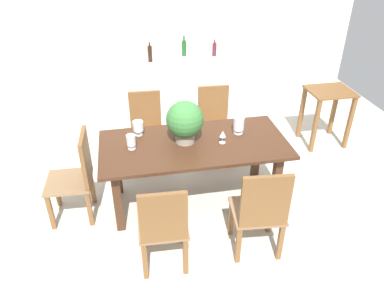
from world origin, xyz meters
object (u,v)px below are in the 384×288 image
(crystal_vase_left, at_px, (138,127))
(wine_glass, at_px, (223,134))
(chair_near_right, at_px, (261,210))
(chair_near_left, at_px, (163,225))
(crystal_vase_right, at_px, (239,124))
(crystal_vase_center_near, at_px, (131,141))
(wine_bottle_amber, at_px, (214,49))
(kitchen_counter, at_px, (174,90))
(chair_far_left, at_px, (146,126))
(wine_bottle_tall, at_px, (150,54))
(side_table, at_px, (327,105))
(dining_table, at_px, (194,151))
(chair_head_end, at_px, (78,173))
(flower_centerpiece, at_px, (185,121))
(wine_bottle_green, at_px, (184,48))
(chair_far_right, at_px, (214,120))

(crystal_vase_left, xyz_separation_m, wine_glass, (0.84, -0.33, -0.00))
(chair_near_right, bearing_deg, chair_near_left, 5.33)
(crystal_vase_right, bearing_deg, crystal_vase_center_near, -174.80)
(wine_glass, distance_m, wine_bottle_amber, 2.11)
(crystal_vase_center_near, bearing_deg, kitchen_counter, 70.23)
(chair_near_right, xyz_separation_m, wine_glass, (-0.14, 0.84, 0.31))
(chair_far_left, distance_m, wine_bottle_tall, 1.21)
(chair_near_left, bearing_deg, wine_glass, -128.67)
(crystal_vase_left, height_order, side_table, crystal_vase_left)
(dining_table, distance_m, chair_head_end, 1.21)
(crystal_vase_left, distance_m, side_table, 2.67)
(dining_table, xyz_separation_m, flower_centerpiece, (-0.08, 0.05, 0.35))
(crystal_vase_center_near, relative_size, wine_bottle_green, 0.53)
(wine_bottle_tall, xyz_separation_m, side_table, (2.28, -1.01, -0.53))
(chair_far_right, relative_size, crystal_vase_left, 5.84)
(crystal_vase_center_near, xyz_separation_m, wine_bottle_tall, (0.38, 1.91, 0.26))
(crystal_vase_left, relative_size, side_table, 0.20)
(chair_head_end, relative_size, chair_far_left, 1.02)
(chair_far_right, relative_size, wine_glass, 6.76)
(chair_far_left, distance_m, chair_near_right, 1.97)
(crystal_vase_right, xyz_separation_m, wine_bottle_green, (-0.25, 1.98, 0.25))
(chair_far_right, bearing_deg, chair_near_right, -87.42)
(crystal_vase_right, bearing_deg, wine_bottle_green, 97.17)
(crystal_vase_right, bearing_deg, dining_table, -167.25)
(wine_glass, bearing_deg, side_table, 29.12)
(chair_far_right, xyz_separation_m, wine_bottle_amber, (0.26, 1.11, 0.58))
(chair_head_end, distance_m, crystal_vase_left, 0.78)
(dining_table, xyz_separation_m, wine_bottle_green, (0.26, 2.10, 0.46))
(flower_centerpiece, bearing_deg, crystal_vase_left, 153.72)
(crystal_vase_center_near, bearing_deg, chair_near_right, -40.24)
(crystal_vase_right, distance_m, side_table, 1.73)
(crystal_vase_right, xyz_separation_m, kitchen_counter, (-0.43, 1.89, -0.37))
(chair_near_right, xyz_separation_m, crystal_vase_right, (0.08, 1.01, 0.32))
(crystal_vase_center_near, distance_m, wine_bottle_green, 2.29)
(chair_head_end, relative_size, crystal_vase_left, 6.02)
(chair_near_right, height_order, wine_bottle_tall, wine_bottle_tall)
(chair_near_right, bearing_deg, flower_centerpiece, -56.05)
(wine_bottle_tall, height_order, wine_bottle_green, wine_bottle_green)
(wine_bottle_amber, bearing_deg, kitchen_counter, 179.73)
(wine_bottle_tall, distance_m, wine_bottle_amber, 0.96)
(flower_centerpiece, relative_size, wine_bottle_green, 1.53)
(chair_near_right, height_order, wine_bottle_amber, wine_bottle_amber)
(chair_far_right, relative_size, chair_near_right, 0.96)
(crystal_vase_left, bearing_deg, chair_near_right, -50.13)
(wine_bottle_green, bearing_deg, side_table, -33.88)
(chair_head_end, bearing_deg, crystal_vase_right, 96.30)
(kitchen_counter, bearing_deg, wine_bottle_green, 26.00)
(chair_far_right, distance_m, crystal_vase_right, 0.85)
(wine_glass, bearing_deg, chair_far_right, 80.82)
(chair_head_end, height_order, kitchen_counter, kitchen_counter)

